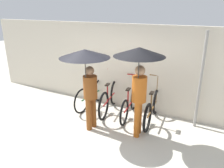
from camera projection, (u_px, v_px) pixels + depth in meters
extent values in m
plane|color=beige|center=(84.00, 147.00, 4.59)|extent=(30.00, 30.00, 0.00)
cube|color=beige|center=(128.00, 67.00, 6.08)|extent=(9.85, 0.12, 2.38)
torus|color=black|center=(100.00, 90.00, 6.77)|extent=(0.06, 0.71, 0.71)
torus|color=black|center=(82.00, 101.00, 5.96)|extent=(0.06, 0.71, 0.71)
cylinder|color=#19662D|center=(91.00, 95.00, 6.37)|extent=(0.05, 0.97, 0.04)
cylinder|color=#19662D|center=(88.00, 88.00, 6.13)|extent=(0.04, 0.04, 0.55)
cube|color=black|center=(87.00, 78.00, 6.04)|extent=(0.09, 0.20, 0.03)
cylinder|color=#19662D|center=(100.00, 80.00, 6.66)|extent=(0.04, 0.04, 0.63)
cylinder|color=#19662D|center=(100.00, 70.00, 6.56)|extent=(0.44, 0.03, 0.03)
torus|color=black|center=(115.00, 92.00, 6.51)|extent=(0.19, 0.75, 0.75)
torus|color=black|center=(104.00, 106.00, 5.61)|extent=(0.19, 0.75, 0.75)
cylinder|color=maroon|center=(110.00, 99.00, 6.06)|extent=(0.21, 1.00, 0.04)
cylinder|color=maroon|center=(108.00, 93.00, 5.82)|extent=(0.04, 0.04, 0.46)
cube|color=black|center=(107.00, 85.00, 5.74)|extent=(0.12, 0.21, 0.03)
cylinder|color=maroon|center=(115.00, 81.00, 6.39)|extent=(0.04, 0.04, 0.71)
cylinder|color=maroon|center=(115.00, 69.00, 6.27)|extent=(0.44, 0.10, 0.03)
torus|color=black|center=(134.00, 98.00, 6.20)|extent=(0.13, 0.66, 0.66)
torus|color=black|center=(124.00, 113.00, 5.35)|extent=(0.13, 0.66, 0.66)
cylinder|color=maroon|center=(130.00, 105.00, 5.78)|extent=(0.15, 0.96, 0.04)
cylinder|color=maroon|center=(128.00, 99.00, 5.55)|extent=(0.04, 0.04, 0.49)
cube|color=black|center=(128.00, 89.00, 5.46)|extent=(0.11, 0.21, 0.03)
cylinder|color=maroon|center=(135.00, 87.00, 6.09)|extent=(0.04, 0.04, 0.69)
cylinder|color=maroon|center=(135.00, 75.00, 5.97)|extent=(0.44, 0.08, 0.03)
torus|color=black|center=(156.00, 101.00, 5.94)|extent=(0.12, 0.70, 0.70)
torus|color=black|center=(147.00, 118.00, 5.07)|extent=(0.12, 0.70, 0.70)
cylinder|color=brown|center=(152.00, 109.00, 5.50)|extent=(0.12, 1.00, 0.04)
cylinder|color=brown|center=(151.00, 103.00, 5.27)|extent=(0.04, 0.04, 0.49)
cube|color=black|center=(152.00, 93.00, 5.18)|extent=(0.11, 0.21, 0.03)
cylinder|color=brown|center=(157.00, 89.00, 5.82)|extent=(0.04, 0.04, 0.74)
cylinder|color=brown|center=(158.00, 76.00, 5.69)|extent=(0.44, 0.06, 0.03)
cylinder|color=brown|center=(94.00, 112.00, 5.26)|extent=(0.13, 0.13, 0.79)
cylinder|color=brown|center=(89.00, 115.00, 5.12)|extent=(0.13, 0.13, 0.79)
cylinder|color=brown|center=(90.00, 87.00, 4.97)|extent=(0.32, 0.32, 0.53)
sphere|color=#997051|center=(90.00, 71.00, 4.84)|extent=(0.20, 0.20, 0.20)
cylinder|color=#332D28|center=(86.00, 73.00, 4.74)|extent=(0.02, 0.02, 0.68)
cone|color=black|center=(85.00, 53.00, 4.59)|extent=(1.09, 1.09, 0.18)
cylinder|color=#B25619|center=(139.00, 116.00, 4.98)|extent=(0.13, 0.13, 0.84)
cylinder|color=#B25619|center=(137.00, 120.00, 4.82)|extent=(0.13, 0.13, 0.84)
cylinder|color=#B25619|center=(139.00, 89.00, 4.67)|extent=(0.32, 0.32, 0.57)
sphere|color=tan|center=(140.00, 70.00, 4.53)|extent=(0.22, 0.22, 0.22)
cylinder|color=#332D28|center=(138.00, 74.00, 4.42)|extent=(0.02, 0.02, 0.71)
cone|color=black|center=(139.00, 52.00, 4.27)|extent=(1.04, 1.04, 0.18)
cylinder|color=gray|center=(200.00, 82.00, 5.02)|extent=(0.07, 0.07, 2.31)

